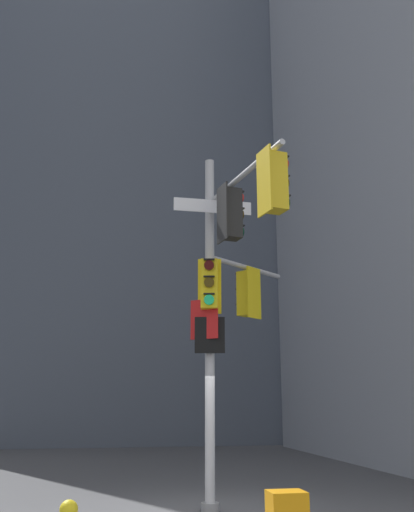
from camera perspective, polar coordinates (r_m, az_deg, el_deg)
ground at (r=11.66m, az=0.31°, el=-24.41°), size 120.00×120.00×0.00m
building_mid_block at (r=39.57m, az=-8.27°, el=15.63°), size 15.89×15.89×43.38m
signal_pole_assembly at (r=11.26m, az=2.27°, el=-1.83°), size 2.86×4.80×7.12m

